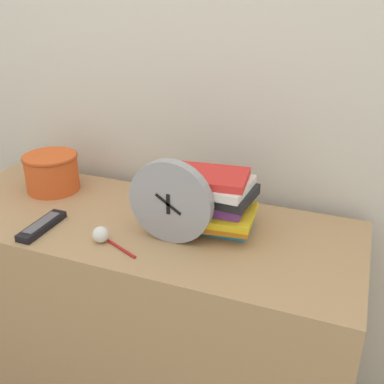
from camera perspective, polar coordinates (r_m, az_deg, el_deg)
wall_back at (r=1.52m, az=-2.07°, el=18.28°), size 6.00×0.04×2.40m
desk at (r=1.59m, az=-6.41°, el=-15.08°), size 1.35×0.51×0.72m
desk_clock at (r=1.22m, az=-2.75°, el=-1.28°), size 0.24×0.04×0.24m
book_stack at (r=1.30m, az=2.74°, el=-1.06°), size 0.26×0.22×0.18m
basket at (r=1.63m, az=-17.38°, el=2.56°), size 0.19×0.19×0.13m
tv_remote at (r=1.40m, az=-18.51°, el=-4.08°), size 0.05×0.18×0.02m
crumpled_paper_ball at (r=1.28m, az=-11.52°, el=-5.31°), size 0.05×0.05×0.05m
pen at (r=1.25m, az=-8.98°, el=-7.11°), size 0.11×0.06×0.01m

